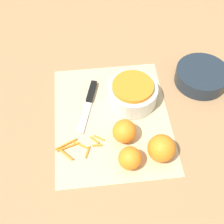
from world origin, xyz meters
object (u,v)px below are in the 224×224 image
object	(u,v)px
orange_left	(124,131)
bowl_speckled	(132,93)
bowl_dark	(201,76)
knife	(90,97)
orange_right	(162,148)
orange_back	(130,158)

from	to	relation	value
orange_left	bowl_speckled	bearing A→B (deg)	162.43
bowl_speckled	bowl_dark	xyz separation A→B (m)	(-0.06, 0.26, -0.02)
knife	orange_left	world-z (taller)	orange_left
bowl_speckled	orange_right	xyz separation A→B (m)	(0.22, 0.05, 0.00)
bowl_speckled	orange_back	world-z (taller)	bowl_speckled
orange_back	bowl_speckled	bearing A→B (deg)	169.72
bowl_speckled	knife	distance (m)	0.15
knife	orange_right	world-z (taller)	orange_right
orange_left	orange_back	world-z (taller)	orange_left
bowl_dark	knife	size ratio (longest dim) A/B	0.88
bowl_speckled	orange_back	xyz separation A→B (m)	(0.24, -0.04, -0.00)
bowl_speckled	orange_right	bearing A→B (deg)	13.16
bowl_dark	orange_back	size ratio (longest dim) A/B	2.69
knife	orange_back	size ratio (longest dim) A/B	3.07
bowl_dark	bowl_speckled	bearing A→B (deg)	-76.44
bowl_speckled	orange_right	world-z (taller)	orange_right
orange_left	orange_back	distance (m)	0.09
orange_left	orange_back	size ratio (longest dim) A/B	1.08
bowl_dark	knife	bearing A→B (deg)	-84.43
knife	orange_left	distance (m)	0.20
knife	orange_back	world-z (taller)	orange_back
knife	bowl_speckled	bearing A→B (deg)	97.32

